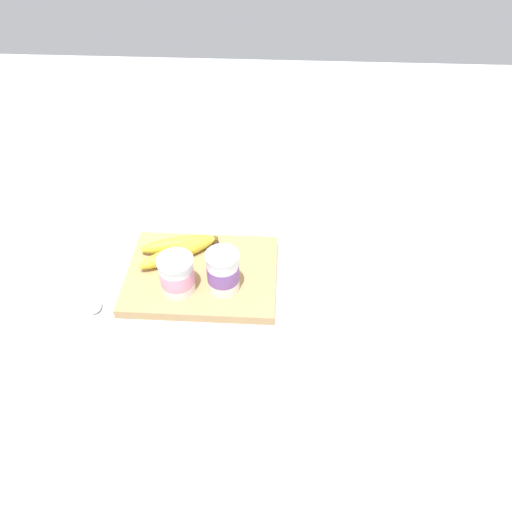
# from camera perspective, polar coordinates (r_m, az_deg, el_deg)

# --- Properties ---
(ground_plane) EXTENTS (2.40, 2.40, 0.00)m
(ground_plane) POSITION_cam_1_polar(r_m,az_deg,el_deg) (1.07, -6.14, -2.53)
(ground_plane) COLOR silver
(cutting_board) EXTENTS (0.32, 0.24, 0.02)m
(cutting_board) POSITION_cam_1_polar(r_m,az_deg,el_deg) (1.07, -6.18, -2.14)
(cutting_board) COLOR tan
(cutting_board) RESTS_ON ground_plane
(cereal_box) EXTENTS (0.22, 0.09, 0.28)m
(cereal_box) POSITION_cam_1_polar(r_m,az_deg,el_deg) (0.98, 12.56, 2.44)
(cereal_box) COLOR white
(cereal_box) RESTS_ON ground_plane
(yogurt_cup_front) EXTENTS (0.07, 0.07, 0.09)m
(yogurt_cup_front) POSITION_cam_1_polar(r_m,az_deg,el_deg) (0.99, -3.78, -1.81)
(yogurt_cup_front) COLOR white
(yogurt_cup_front) RESTS_ON cutting_board
(yogurt_cup_back) EXTENTS (0.07, 0.07, 0.08)m
(yogurt_cup_back) POSITION_cam_1_polar(r_m,az_deg,el_deg) (1.00, -9.03, -2.12)
(yogurt_cup_back) COLOR white
(yogurt_cup_back) RESTS_ON cutting_board
(banana_bunch) EXTENTS (0.17, 0.13, 0.04)m
(banana_bunch) POSITION_cam_1_polar(r_m,az_deg,el_deg) (1.09, -8.85, 0.87)
(banana_bunch) COLOR yellow
(banana_bunch) RESTS_ON cutting_board
(spoon) EXTENTS (0.04, 0.13, 0.01)m
(spoon) POSITION_cam_1_polar(r_m,az_deg,el_deg) (1.07, -17.65, -4.49)
(spoon) COLOR silver
(spoon) RESTS_ON ground_plane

